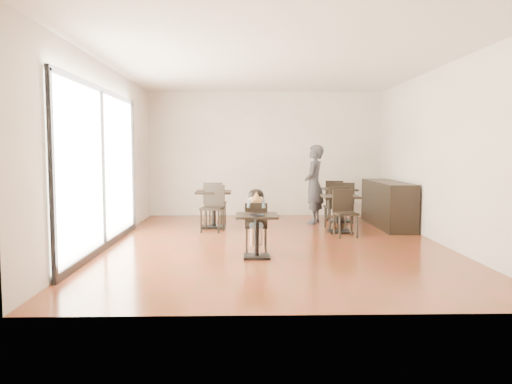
{
  "coord_description": "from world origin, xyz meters",
  "views": [
    {
      "loc": [
        -0.55,
        -8.99,
        1.69
      ],
      "look_at": [
        -0.35,
        -0.73,
        1.0
      ],
      "focal_mm": 35.0,
      "sensor_mm": 36.0,
      "label": 1
    }
  ],
  "objects_px": {
    "adult_patron": "(314,184)",
    "cafe_table_left": "(214,209)",
    "child": "(256,220)",
    "child_chair": "(256,226)",
    "cafe_table_back": "(339,205)",
    "cafe_table_mid": "(340,214)",
    "chair_back_b": "(344,204)",
    "chair_back_a": "(335,199)",
    "chair_mid_b": "(346,214)",
    "chair_left_a": "(215,203)",
    "child_table": "(257,236)",
    "chair_mid_a": "(335,207)",
    "chair_left_b": "(212,209)"
  },
  "relations": [
    {
      "from": "child_table",
      "to": "child_chair",
      "type": "xyz_separation_m",
      "value": [
        0.0,
        0.55,
        0.07
      ]
    },
    {
      "from": "cafe_table_back",
      "to": "chair_back_b",
      "type": "distance_m",
      "value": 0.56
    },
    {
      "from": "cafe_table_mid",
      "to": "chair_back_a",
      "type": "bearing_deg",
      "value": 82.38
    },
    {
      "from": "child",
      "to": "chair_mid_b",
      "type": "height_order",
      "value": "child"
    },
    {
      "from": "chair_mid_b",
      "to": "chair_back_b",
      "type": "height_order",
      "value": "chair_back_b"
    },
    {
      "from": "chair_mid_b",
      "to": "chair_mid_a",
      "type": "bearing_deg",
      "value": 82.04
    },
    {
      "from": "child_chair",
      "to": "cafe_table_back",
      "type": "height_order",
      "value": "child_chair"
    },
    {
      "from": "cafe_table_back",
      "to": "chair_mid_a",
      "type": "xyz_separation_m",
      "value": [
        -0.29,
        -1.04,
        0.06
      ]
    },
    {
      "from": "child_chair",
      "to": "chair_left_a",
      "type": "xyz_separation_m",
      "value": [
        -0.86,
        3.1,
        0.07
      ]
    },
    {
      "from": "cafe_table_mid",
      "to": "adult_patron",
      "type": "bearing_deg",
      "value": 105.74
    },
    {
      "from": "chair_back_b",
      "to": "chair_back_a",
      "type": "bearing_deg",
      "value": 107.77
    },
    {
      "from": "child_table",
      "to": "chair_left_b",
      "type": "height_order",
      "value": "chair_left_b"
    },
    {
      "from": "child",
      "to": "chair_left_a",
      "type": "distance_m",
      "value": 3.21
    },
    {
      "from": "cafe_table_mid",
      "to": "chair_mid_a",
      "type": "xyz_separation_m",
      "value": [
        0.0,
        0.55,
        0.08
      ]
    },
    {
      "from": "adult_patron",
      "to": "chair_left_a",
      "type": "relative_size",
      "value": 1.87
    },
    {
      "from": "child_table",
      "to": "child",
      "type": "distance_m",
      "value": 0.58
    },
    {
      "from": "cafe_table_left",
      "to": "chair_left_b",
      "type": "distance_m",
      "value": 0.56
    },
    {
      "from": "chair_mid_a",
      "to": "chair_mid_b",
      "type": "xyz_separation_m",
      "value": [
        0.0,
        -1.1,
        0.0
      ]
    },
    {
      "from": "cafe_table_left",
      "to": "child_table",
      "type": "bearing_deg",
      "value": -74.4
    },
    {
      "from": "child_chair",
      "to": "adult_patron",
      "type": "xyz_separation_m",
      "value": [
        1.42,
        3.13,
        0.5
      ]
    },
    {
      "from": "child",
      "to": "adult_patron",
      "type": "bearing_deg",
      "value": 65.66
    },
    {
      "from": "adult_patron",
      "to": "chair_mid_a",
      "type": "xyz_separation_m",
      "value": [
        0.36,
        -0.74,
        -0.45
      ]
    },
    {
      "from": "cafe_table_mid",
      "to": "cafe_table_left",
      "type": "height_order",
      "value": "cafe_table_left"
    },
    {
      "from": "child_table",
      "to": "child_chair",
      "type": "height_order",
      "value": "child_chair"
    },
    {
      "from": "cafe_table_mid",
      "to": "chair_mid_a",
      "type": "relative_size",
      "value": 0.83
    },
    {
      "from": "cafe_table_mid",
      "to": "chair_left_a",
      "type": "xyz_separation_m",
      "value": [
        -2.64,
        1.26,
        0.1
      ]
    },
    {
      "from": "chair_mid_b",
      "to": "child_table",
      "type": "bearing_deg",
      "value": -142.0
    },
    {
      "from": "chair_mid_a",
      "to": "chair_mid_b",
      "type": "relative_size",
      "value": 1.0
    },
    {
      "from": "child_table",
      "to": "adult_patron",
      "type": "distance_m",
      "value": 3.98
    },
    {
      "from": "adult_patron",
      "to": "child_chair",
      "type": "bearing_deg",
      "value": -6.58
    },
    {
      "from": "adult_patron",
      "to": "cafe_table_mid",
      "type": "relative_size",
      "value": 2.38
    },
    {
      "from": "cafe_table_back",
      "to": "chair_mid_b",
      "type": "distance_m",
      "value": 2.16
    },
    {
      "from": "adult_patron",
      "to": "chair_back_a",
      "type": "relative_size",
      "value": 1.9
    },
    {
      "from": "cafe_table_mid",
      "to": "chair_left_b",
      "type": "distance_m",
      "value": 2.65
    },
    {
      "from": "chair_mid_b",
      "to": "cafe_table_mid",
      "type": "bearing_deg",
      "value": 82.04
    },
    {
      "from": "cafe_table_mid",
      "to": "chair_back_b",
      "type": "bearing_deg",
      "value": 74.61
    },
    {
      "from": "child_table",
      "to": "chair_left_a",
      "type": "distance_m",
      "value": 3.75
    },
    {
      "from": "child_table",
      "to": "chair_mid_b",
      "type": "height_order",
      "value": "chair_mid_b"
    },
    {
      "from": "child_chair",
      "to": "chair_left_a",
      "type": "bearing_deg",
      "value": -74.4
    },
    {
      "from": "child_chair",
      "to": "cafe_table_left",
      "type": "height_order",
      "value": "child_chair"
    },
    {
      "from": "chair_mid_b",
      "to": "chair_left_b",
      "type": "xyz_separation_m",
      "value": [
        -2.64,
        0.71,
        0.02
      ]
    },
    {
      "from": "cafe_table_back",
      "to": "chair_back_a",
      "type": "bearing_deg",
      "value": 90.0
    },
    {
      "from": "cafe_table_left",
      "to": "chair_back_b",
      "type": "distance_m",
      "value": 2.95
    },
    {
      "from": "child",
      "to": "chair_mid_a",
      "type": "relative_size",
      "value": 1.13
    },
    {
      "from": "chair_mid_b",
      "to": "chair_left_a",
      "type": "bearing_deg",
      "value": 137.71
    },
    {
      "from": "adult_patron",
      "to": "cafe_table_left",
      "type": "bearing_deg",
      "value": -57.86
    },
    {
      "from": "adult_patron",
      "to": "chair_mid_b",
      "type": "xyz_separation_m",
      "value": [
        0.36,
        -1.84,
        -0.45
      ]
    },
    {
      "from": "chair_mid_a",
      "to": "cafe_table_back",
      "type": "bearing_deg",
      "value": -113.35
    },
    {
      "from": "adult_patron",
      "to": "chair_back_a",
      "type": "xyz_separation_m",
      "value": [
        0.65,
        0.85,
        -0.43
      ]
    },
    {
      "from": "child",
      "to": "chair_back_a",
      "type": "xyz_separation_m",
      "value": [
        2.07,
        3.98,
        -0.04
      ]
    }
  ]
}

